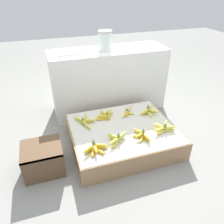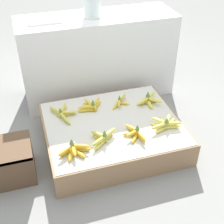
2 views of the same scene
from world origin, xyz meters
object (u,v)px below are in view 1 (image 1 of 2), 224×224
Objects in this scene: banana_bunch_front_midright at (141,135)px; banana_bunch_front_midleft at (117,139)px; glass_jar at (105,41)px; foam_tray_white at (70,52)px; banana_bunch_front_left at (95,149)px; banana_bunch_middle_right at (149,111)px; banana_bunch_middle_left at (84,121)px; banana_bunch_middle_midleft at (106,115)px; banana_bunch_middle_midright at (127,112)px; banana_bunch_front_right at (164,128)px; wooden_crate at (43,158)px.

banana_bunch_front_midleft is at bearing 176.17° from banana_bunch_front_midright.
foam_tray_white is (-0.40, 0.01, -0.10)m from glass_jar.
banana_bunch_front_left is 1.07× the size of banana_bunch_middle_right.
banana_bunch_middle_left is 0.72m from banana_bunch_middle_right.
banana_bunch_front_midleft is 1.01× the size of glass_jar.
banana_bunch_middle_midleft is at bearing 173.57° from banana_bunch_middle_right.
banana_bunch_middle_midright is (0.26, 0.41, -0.01)m from banana_bunch_front_midleft.
banana_bunch_front_midright reaches higher than banana_bunch_middle_midright.
banana_bunch_middle_midright is 0.82× the size of banana_bunch_middle_right.
banana_bunch_front_midleft is 0.92× the size of banana_bunch_front_midright.
banana_bunch_front_left is at bearing -173.31° from banana_bunch_front_right.
banana_bunch_middle_midleft is at bearing 63.32° from banana_bunch_front_left.
banana_bunch_front_midleft reaches higher than banana_bunch_middle_midright.
banana_bunch_middle_midright is (0.92, 0.34, 0.10)m from wooden_crate.
wooden_crate is 1.42m from glass_jar.
banana_bunch_middle_left is at bearing -177.01° from banana_bunch_middle_midright.
banana_bunch_middle_midright is (0.48, 0.03, 0.00)m from banana_bunch_middle_left.
foam_tray_white is at bearing 63.35° from wooden_crate.
banana_bunch_middle_left is 0.48m from banana_bunch_middle_midright.
wooden_crate is 1.42× the size of banana_bunch_front_midright.
banana_bunch_middle_midleft reaches higher than banana_bunch_front_midright.
banana_bunch_middle_midleft is (-0.22, 0.43, 0.00)m from banana_bunch_front_midright.
banana_bunch_front_right is 1.39× the size of banana_bunch_middle_midright.
foam_tray_white reaches higher than banana_bunch_middle_left.
banana_bunch_middle_right is (0.50, 0.36, -0.00)m from banana_bunch_front_midleft.
glass_jar is at bearing 93.44° from banana_bunch_front_midright.
foam_tray_white is (-0.48, 0.53, 0.55)m from banana_bunch_middle_midright.
foam_tray_white is (-0.22, 0.94, 0.54)m from banana_bunch_front_midleft.
foam_tray_white reaches higher than wooden_crate.
banana_bunch_front_midright is 0.25m from banana_bunch_front_right.
banana_bunch_front_midleft is 0.87× the size of banana_bunch_front_right.
foam_tray_white is at bearing 90.13° from banana_bunch_middle_left.
banana_bunch_front_left is 1.26m from glass_jar.
banana_bunch_front_right is 1.14× the size of banana_bunch_middle_right.
banana_bunch_front_left and banana_bunch_front_midleft have the same top height.
banana_bunch_front_midleft is (0.22, 0.07, 0.00)m from banana_bunch_front_left.
banana_bunch_front_left reaches higher than banana_bunch_front_midright.
banana_bunch_front_left is at bearing -163.15° from banana_bunch_front_midleft.
glass_jar reaches higher than foam_tray_white.
banana_bunch_middle_midleft reaches higher than banana_bunch_middle_left.
glass_jar is (0.40, 1.00, 0.65)m from banana_bunch_front_left.
banana_bunch_middle_midleft is (0.24, 0.48, 0.00)m from banana_bunch_front_left.
banana_bunch_middle_left is (0.00, 0.45, -0.01)m from banana_bunch_front_left.
banana_bunch_front_midleft reaches higher than banana_bunch_front_midright.
banana_bunch_middle_right is (0.72, -0.03, 0.01)m from banana_bunch_middle_left.
banana_bunch_front_right is 0.93× the size of foam_tray_white.
banana_bunch_front_right is at bearing -71.33° from glass_jar.
banana_bunch_front_right is at bearing 1.91° from banana_bunch_front_midleft.
glass_jar is at bearing 68.13° from banana_bunch_front_left.
banana_bunch_middle_right is (0.23, -0.05, 0.01)m from banana_bunch_middle_midright.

